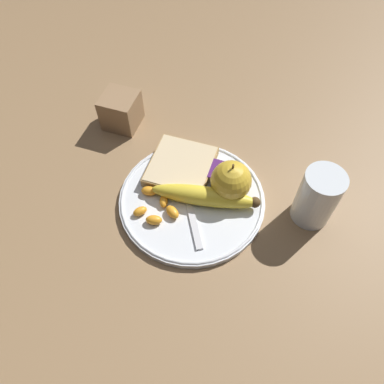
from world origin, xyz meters
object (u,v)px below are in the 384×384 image
(juice_glass, at_px, (317,198))
(apple, at_px, (231,181))
(banana, at_px, (206,196))
(fork, at_px, (188,197))
(bread_slice, at_px, (181,166))
(condiment_caddy, at_px, (121,110))
(jam_packet, at_px, (214,172))
(plate, at_px, (192,199))

(juice_glass, bearing_deg, apple, 93.25)
(banana, distance_m, fork, 0.04)
(bread_slice, height_order, condiment_caddy, condiment_caddy)
(juice_glass, height_order, banana, juice_glass)
(juice_glass, xyz_separation_m, jam_packet, (0.02, 0.19, -0.03))
(bread_slice, height_order, jam_packet, same)
(fork, bearing_deg, banana, -115.78)
(bread_slice, distance_m, condiment_caddy, 0.19)
(plate, height_order, fork, fork)
(apple, xyz_separation_m, fork, (-0.03, 0.07, -0.03))
(bread_slice, relative_size, fork, 0.73)
(juice_glass, distance_m, apple, 0.15)
(banana, distance_m, jam_packet, 0.06)
(fork, bearing_deg, apple, -93.67)
(juice_glass, relative_size, condiment_caddy, 1.54)
(apple, distance_m, condiment_caddy, 0.29)
(plate, bearing_deg, jam_packet, -19.56)
(juice_glass, bearing_deg, bread_slice, 87.00)
(juice_glass, relative_size, banana, 0.57)
(juice_glass, bearing_deg, fork, 101.09)
(plate, xyz_separation_m, fork, (-0.00, 0.01, 0.01))
(bread_slice, bearing_deg, banana, -129.10)
(fork, bearing_deg, bread_slice, -0.06)
(jam_packet, bearing_deg, banana, -176.98)
(plate, xyz_separation_m, jam_packet, (0.06, -0.02, 0.01))
(apple, xyz_separation_m, jam_packet, (0.03, 0.04, -0.03))
(bread_slice, xyz_separation_m, jam_packet, (0.01, -0.06, -0.00))
(plate, relative_size, bread_slice, 2.18)
(apple, distance_m, jam_packet, 0.06)
(banana, distance_m, condiment_caddy, 0.27)
(jam_packet, bearing_deg, juice_glass, -96.35)
(banana, xyz_separation_m, bread_slice, (0.05, 0.07, -0.01))
(bread_slice, bearing_deg, plate, -143.83)
(condiment_caddy, bearing_deg, fork, -126.66)
(apple, distance_m, bread_slice, 0.11)
(bread_slice, xyz_separation_m, fork, (-0.06, -0.03, -0.01))
(banana, xyz_separation_m, jam_packet, (0.06, 0.00, -0.01))
(apple, bearing_deg, plate, 118.57)
(apple, relative_size, bread_slice, 0.67)
(condiment_caddy, bearing_deg, bread_slice, -118.77)
(apple, relative_size, banana, 0.42)
(bread_slice, bearing_deg, jam_packet, -82.94)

